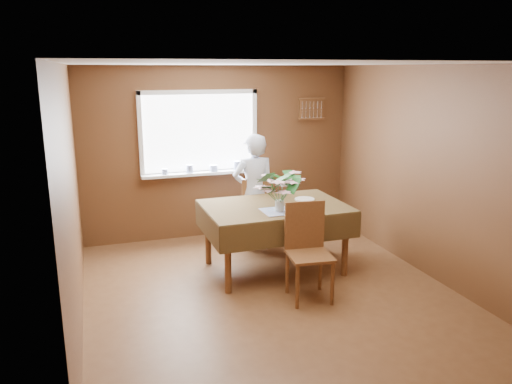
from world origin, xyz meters
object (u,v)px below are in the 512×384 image
object	(u,v)px
chair_far	(255,209)
flower_bouquet	(280,186)
chair_near	(307,247)
dining_table	(275,213)
seated_woman	(254,192)

from	to	relation	value
chair_far	flower_bouquet	distance (m)	1.29
flower_bouquet	chair_near	bearing A→B (deg)	-77.54
chair_near	flower_bouquet	world-z (taller)	flower_bouquet
dining_table	seated_woman	bearing A→B (deg)	90.00
dining_table	flower_bouquet	world-z (taller)	flower_bouquet
chair_near	seated_woman	xyz separation A→B (m)	(-0.09, 1.60, 0.24)
dining_table	chair_far	distance (m)	0.90
chair_near	seated_woman	bearing A→B (deg)	99.32
seated_woman	dining_table	bearing A→B (deg)	92.44
dining_table	flower_bouquet	xyz separation A→B (m)	(-0.04, -0.26, 0.40)
chair_far	flower_bouquet	size ratio (longest dim) A/B	1.86
dining_table	seated_woman	distance (m)	0.79
chair_far	chair_near	world-z (taller)	chair_near
dining_table	chair_far	size ratio (longest dim) A/B	1.73
seated_woman	flower_bouquet	size ratio (longest dim) A/B	3.00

